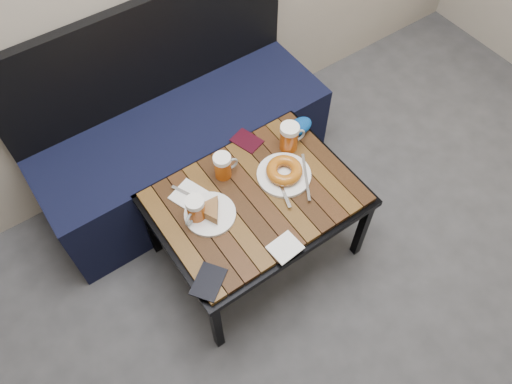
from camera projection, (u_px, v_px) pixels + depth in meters
bench at (183, 144)px, 2.45m from camera, size 1.40×0.50×0.95m
cafe_table at (256, 202)px, 2.07m from camera, size 0.84×0.62×0.47m
beer_mug_left at (195, 210)px, 1.93m from camera, size 0.12×0.10×0.12m
beer_mug_centre at (223, 166)px, 2.05m from camera, size 0.11×0.08×0.12m
beer_mug_right at (290, 137)px, 2.13m from camera, size 0.12×0.09×0.13m
plate_pie at (210, 212)px, 1.97m from camera, size 0.21×0.21×0.06m
plate_bagel at (284, 172)px, 2.07m from camera, size 0.25×0.28×0.06m
napkin_left at (189, 195)px, 2.03m from camera, size 0.15×0.15×0.01m
napkin_right at (285, 248)px, 1.90m from camera, size 0.13×0.11×0.01m
passport_navy at (209, 282)px, 1.82m from camera, size 0.17×0.16×0.01m
passport_burgundy at (247, 141)px, 2.20m from camera, size 0.13×0.15×0.01m
knit_pouch at (300, 126)px, 2.21m from camera, size 0.14×0.10×0.06m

